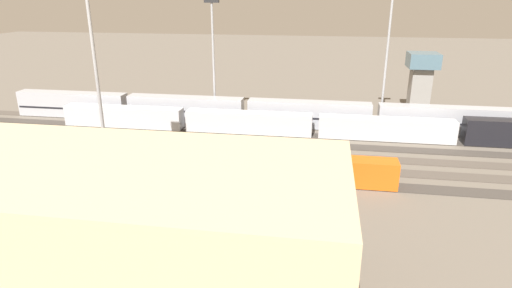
{
  "coord_description": "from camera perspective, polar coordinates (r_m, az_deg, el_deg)",
  "views": [
    {
      "loc": [
        -5.89,
        65.77,
        24.18
      ],
      "look_at": [
        3.99,
        5.36,
        2.5
      ],
      "focal_mm": 29.91,
      "sensor_mm": 36.0,
      "label": 1
    }
  ],
  "objects": [
    {
      "name": "light_mast_2",
      "position": [
        84.36,
        -5.79,
        13.45
      ],
      "size": [
        2.8,
        0.7,
        23.74
      ],
      "color": "#9EA0A5",
      "rests_on": "ground_plane"
    },
    {
      "name": "light_mast_0",
      "position": [
        83.02,
        17.45,
        14.65
      ],
      "size": [
        2.8,
        0.7,
        29.16
      ],
      "color": "#9EA0A5",
      "rests_on": "ground_plane"
    },
    {
      "name": "light_mast_1",
      "position": [
        59.36,
        -20.91,
        11.51
      ],
      "size": [
        2.8,
        0.7,
        26.96
      ],
      "color": "#9EA0A5",
      "rests_on": "ground_plane"
    },
    {
      "name": "track_bed_3",
      "position": [
        67.96,
        3.72,
        -1.33
      ],
      "size": [
        140.0,
        2.8,
        0.12
      ],
      "primitive_type": "cube",
      "color": "#4C443D",
      "rests_on": "ground_plane"
    },
    {
      "name": "control_tower",
      "position": [
        95.64,
        21.18,
        8.16
      ],
      "size": [
        6.0,
        6.0,
        12.79
      ],
      "color": "gray",
      "rests_on": "ground_plane"
    },
    {
      "name": "maintenance_shed",
      "position": [
        41.53,
        -23.39,
        -9.02
      ],
      "size": [
        48.06,
        18.05,
        10.94
      ],
      "primitive_type": "cube",
      "color": "tan",
      "rests_on": "ground_plane"
    },
    {
      "name": "track_bed_4",
      "position": [
        63.33,
        3.26,
        -2.92
      ],
      "size": [
        140.0,
        2.8,
        0.12
      ],
      "primitive_type": "cube",
      "color": "#4C443D",
      "rests_on": "ground_plane"
    },
    {
      "name": "train_on_track_5",
      "position": [
        57.83,
        13.28,
        -3.43
      ],
      "size": [
        10.0,
        3.0,
        5.0
      ],
      "color": "#D85914",
      "rests_on": "ground_plane"
    },
    {
      "name": "track_bed_0",
      "position": [
        82.11,
        4.77,
        2.35
      ],
      "size": [
        140.0,
        2.8,
        0.12
      ],
      "primitive_type": "cube",
      "color": "#4C443D",
      "rests_on": "ground_plane"
    },
    {
      "name": "track_bed_2",
      "position": [
        72.64,
        4.11,
        0.06
      ],
      "size": [
        140.0,
        2.8,
        0.12
      ],
      "primitive_type": "cube",
      "color": "#3D3833",
      "rests_on": "ground_plane"
    },
    {
      "name": "track_bed_5",
      "position": [
        58.77,
        2.73,
        -4.75
      ],
      "size": [
        140.0,
        2.8,
        0.12
      ],
      "primitive_type": "cube",
      "color": "#3D3833",
      "rests_on": "ground_plane"
    },
    {
      "name": "track_bed_1",
      "position": [
        77.36,
        4.46,
        1.27
      ],
      "size": [
        140.0,
        2.8,
        0.12
      ],
      "primitive_type": "cube",
      "color": "#3D3833",
      "rests_on": "ground_plane"
    },
    {
      "name": "train_on_track_1",
      "position": [
        76.57,
        6.88,
        2.59
      ],
      "size": [
        90.6,
        3.0,
        4.4
      ],
      "color": "black",
      "rests_on": "ground_plane"
    },
    {
      "name": "train_on_track_0",
      "position": [
        81.23,
        7.06,
        3.94
      ],
      "size": [
        119.8,
        3.06,
        5.0
      ],
      "color": "#A8AAB2",
      "rests_on": "ground_plane"
    },
    {
      "name": "ground_plane",
      "position": [
        70.32,
        3.92,
        -0.66
      ],
      "size": [
        400.0,
        400.0,
        0.0
      ],
      "primitive_type": "plane",
      "color": "#60594F"
    }
  ]
}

